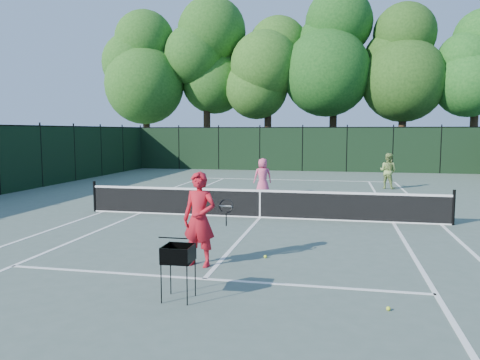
% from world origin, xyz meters
% --- Properties ---
extents(ground, '(90.00, 90.00, 0.00)m').
position_xyz_m(ground, '(0.00, 0.00, 0.00)').
color(ground, '#4D5E53').
rests_on(ground, ground).
extents(sideline_doubles_left, '(0.10, 23.77, 0.01)m').
position_xyz_m(sideline_doubles_left, '(-5.49, 0.00, 0.00)').
color(sideline_doubles_left, white).
rests_on(sideline_doubles_left, ground).
extents(sideline_doubles_right, '(0.10, 23.77, 0.01)m').
position_xyz_m(sideline_doubles_right, '(5.49, 0.00, 0.00)').
color(sideline_doubles_right, white).
rests_on(sideline_doubles_right, ground).
extents(sideline_singles_left, '(0.10, 23.77, 0.01)m').
position_xyz_m(sideline_singles_left, '(-4.12, 0.00, 0.00)').
color(sideline_singles_left, white).
rests_on(sideline_singles_left, ground).
extents(sideline_singles_right, '(0.10, 23.77, 0.01)m').
position_xyz_m(sideline_singles_right, '(4.12, 0.00, 0.00)').
color(sideline_singles_right, white).
rests_on(sideline_singles_right, ground).
extents(baseline_far, '(10.97, 0.10, 0.01)m').
position_xyz_m(baseline_far, '(0.00, 11.88, 0.00)').
color(baseline_far, white).
rests_on(baseline_far, ground).
extents(service_line_near, '(8.23, 0.10, 0.01)m').
position_xyz_m(service_line_near, '(0.00, -6.40, 0.00)').
color(service_line_near, white).
rests_on(service_line_near, ground).
extents(service_line_far, '(8.23, 0.10, 0.01)m').
position_xyz_m(service_line_far, '(0.00, 6.40, 0.00)').
color(service_line_far, white).
rests_on(service_line_far, ground).
extents(center_service_line, '(0.10, 12.80, 0.01)m').
position_xyz_m(center_service_line, '(0.00, 0.00, 0.00)').
color(center_service_line, white).
rests_on(center_service_line, ground).
extents(tennis_net, '(11.69, 0.09, 1.06)m').
position_xyz_m(tennis_net, '(0.00, 0.00, 0.48)').
color(tennis_net, black).
rests_on(tennis_net, ground).
extents(fence_far, '(24.00, 0.05, 3.00)m').
position_xyz_m(fence_far, '(0.00, 18.00, 1.50)').
color(fence_far, black).
rests_on(fence_far, ground).
extents(tree_0, '(6.40, 6.40, 13.14)m').
position_xyz_m(tree_0, '(-13.00, 21.50, 8.16)').
color(tree_0, black).
rests_on(tree_0, ground).
extents(tree_1, '(6.80, 6.80, 13.98)m').
position_xyz_m(tree_1, '(-8.00, 22.00, 8.69)').
color(tree_1, black).
rests_on(tree_1, ground).
extents(tree_2, '(6.00, 6.00, 12.40)m').
position_xyz_m(tree_2, '(-3.00, 21.80, 7.73)').
color(tree_2, black).
rests_on(tree_2, ground).
extents(tree_3, '(7.00, 7.00, 14.45)m').
position_xyz_m(tree_3, '(2.00, 22.30, 9.01)').
color(tree_3, black).
rests_on(tree_3, ground).
extents(tree_4, '(6.20, 6.20, 12.97)m').
position_xyz_m(tree_4, '(7.00, 21.60, 8.14)').
color(tree_4, black).
rests_on(tree_4, ground).
extents(tree_5, '(5.80, 5.80, 12.23)m').
position_xyz_m(tree_5, '(12.00, 22.10, 7.71)').
color(tree_5, black).
rests_on(tree_5, ground).
extents(coach, '(1.04, 0.61, 1.95)m').
position_xyz_m(coach, '(-0.34, -5.56, 0.98)').
color(coach, red).
rests_on(coach, ground).
extents(player_pink, '(0.91, 0.75, 1.60)m').
position_xyz_m(player_pink, '(-0.78, 5.41, 0.80)').
color(player_pink, '#E4507A').
rests_on(player_pink, ground).
extents(player_green, '(1.05, 0.98, 1.72)m').
position_xyz_m(player_green, '(4.81, 8.82, 0.86)').
color(player_green, '#85A452').
rests_on(player_green, ground).
extents(ball_hopper, '(0.51, 0.51, 0.91)m').
position_xyz_m(ball_hopper, '(-0.11, -7.52, 0.77)').
color(ball_hopper, black).
rests_on(ball_hopper, ground).
extents(loose_ball_near_cart, '(0.07, 0.07, 0.07)m').
position_xyz_m(loose_ball_near_cart, '(3.24, -7.31, 0.03)').
color(loose_ball_near_cart, '#C2E12E').
rests_on(loose_ball_near_cart, ground).
extents(loose_ball_midcourt, '(0.07, 0.07, 0.07)m').
position_xyz_m(loose_ball_midcourt, '(0.90, -4.71, 0.03)').
color(loose_ball_midcourt, '#CDF231').
rests_on(loose_ball_midcourt, ground).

